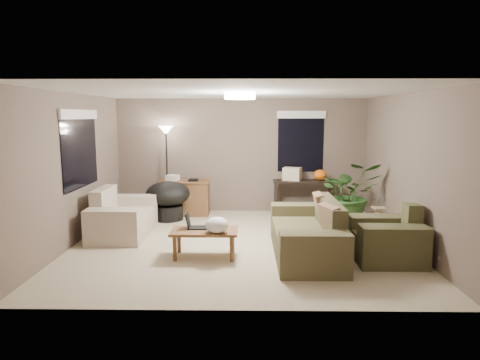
{
  "coord_description": "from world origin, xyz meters",
  "views": [
    {
      "loc": [
        0.11,
        -6.95,
        2.13
      ],
      "look_at": [
        0.0,
        0.2,
        1.05
      ],
      "focal_mm": 32.0,
      "sensor_mm": 36.0,
      "label": 1
    }
  ],
  "objects_px": {
    "main_sofa": "(308,236)",
    "armchair": "(387,240)",
    "console_table": "(303,194)",
    "desk": "(185,198)",
    "papasan_chair": "(168,198)",
    "houseplant": "(350,200)",
    "coffee_table": "(204,234)",
    "loveseat": "(122,218)",
    "floor_lamp": "(166,141)",
    "cat_scratching_post": "(378,223)"
  },
  "relations": [
    {
      "from": "main_sofa",
      "to": "armchair",
      "type": "relative_size",
      "value": 2.2
    },
    {
      "from": "console_table",
      "to": "desk",
      "type": "bearing_deg",
      "value": -178.04
    },
    {
      "from": "papasan_chair",
      "to": "houseplant",
      "type": "xyz_separation_m",
      "value": [
        3.63,
        -0.38,
        0.03
      ]
    },
    {
      "from": "houseplant",
      "to": "coffee_table",
      "type": "bearing_deg",
      "value": -143.68
    },
    {
      "from": "main_sofa",
      "to": "loveseat",
      "type": "bearing_deg",
      "value": 161.73
    },
    {
      "from": "papasan_chair",
      "to": "floor_lamp",
      "type": "relative_size",
      "value": 0.62
    },
    {
      "from": "loveseat",
      "to": "desk",
      "type": "distance_m",
      "value": 1.82
    },
    {
      "from": "desk",
      "to": "houseplant",
      "type": "bearing_deg",
      "value": -13.99
    },
    {
      "from": "coffee_table",
      "to": "floor_lamp",
      "type": "bearing_deg",
      "value": 110.65
    },
    {
      "from": "armchair",
      "to": "console_table",
      "type": "xyz_separation_m",
      "value": [
        -0.86,
        2.97,
        0.14
      ]
    },
    {
      "from": "console_table",
      "to": "cat_scratching_post",
      "type": "bearing_deg",
      "value": -54.53
    },
    {
      "from": "coffee_table",
      "to": "papasan_chair",
      "type": "bearing_deg",
      "value": 112.68
    },
    {
      "from": "desk",
      "to": "cat_scratching_post",
      "type": "bearing_deg",
      "value": -22.21
    },
    {
      "from": "coffee_table",
      "to": "houseplant",
      "type": "relative_size",
      "value": 0.79
    },
    {
      "from": "main_sofa",
      "to": "console_table",
      "type": "bearing_deg",
      "value": 84.22
    },
    {
      "from": "armchair",
      "to": "houseplant",
      "type": "height_order",
      "value": "houseplant"
    },
    {
      "from": "console_table",
      "to": "floor_lamp",
      "type": "bearing_deg",
      "value": 179.76
    },
    {
      "from": "cat_scratching_post",
      "to": "console_table",
      "type": "bearing_deg",
      "value": 125.47
    },
    {
      "from": "floor_lamp",
      "to": "houseplant",
      "type": "height_order",
      "value": "floor_lamp"
    },
    {
      "from": "coffee_table",
      "to": "console_table",
      "type": "xyz_separation_m",
      "value": [
        1.87,
        2.87,
        0.08
      ]
    },
    {
      "from": "loveseat",
      "to": "papasan_chair",
      "type": "relative_size",
      "value": 1.34
    },
    {
      "from": "armchair",
      "to": "papasan_chair",
      "type": "bearing_deg",
      "value": 146.68
    },
    {
      "from": "main_sofa",
      "to": "papasan_chair",
      "type": "height_order",
      "value": "main_sofa"
    },
    {
      "from": "papasan_chair",
      "to": "coffee_table",
      "type": "bearing_deg",
      "value": -67.32
    },
    {
      "from": "papasan_chair",
      "to": "armchair",
      "type": "bearing_deg",
      "value": -33.32
    },
    {
      "from": "console_table",
      "to": "papasan_chair",
      "type": "bearing_deg",
      "value": -169.24
    },
    {
      "from": "desk",
      "to": "console_table",
      "type": "height_order",
      "value": "same"
    },
    {
      "from": "cat_scratching_post",
      "to": "houseplant",
      "type": "bearing_deg",
      "value": 117.85
    },
    {
      "from": "desk",
      "to": "houseplant",
      "type": "relative_size",
      "value": 0.87
    },
    {
      "from": "console_table",
      "to": "houseplant",
      "type": "height_order",
      "value": "houseplant"
    },
    {
      "from": "console_table",
      "to": "papasan_chair",
      "type": "distance_m",
      "value": 2.89
    },
    {
      "from": "loveseat",
      "to": "armchair",
      "type": "bearing_deg",
      "value": -16.81
    },
    {
      "from": "floor_lamp",
      "to": "houseplant",
      "type": "xyz_separation_m",
      "value": [
        3.74,
        -0.94,
        -1.11
      ]
    },
    {
      "from": "floor_lamp",
      "to": "cat_scratching_post",
      "type": "distance_m",
      "value": 4.62
    },
    {
      "from": "desk",
      "to": "floor_lamp",
      "type": "distance_m",
      "value": 1.28
    },
    {
      "from": "loveseat",
      "to": "coffee_table",
      "type": "bearing_deg",
      "value": -36.86
    },
    {
      "from": "armchair",
      "to": "papasan_chair",
      "type": "xyz_separation_m",
      "value": [
        -3.7,
        2.43,
        0.17
      ]
    },
    {
      "from": "papasan_chair",
      "to": "desk",
      "type": "bearing_deg",
      "value": 58.85
    },
    {
      "from": "coffee_table",
      "to": "floor_lamp",
      "type": "xyz_separation_m",
      "value": [
        -1.09,
        2.88,
        1.24
      ]
    },
    {
      "from": "main_sofa",
      "to": "coffee_table",
      "type": "xyz_separation_m",
      "value": [
        -1.59,
        -0.15,
        0.06
      ]
    },
    {
      "from": "loveseat",
      "to": "houseplant",
      "type": "height_order",
      "value": "houseplant"
    },
    {
      "from": "desk",
      "to": "papasan_chair",
      "type": "xyz_separation_m",
      "value": [
        -0.27,
        -0.45,
        0.09
      ]
    },
    {
      "from": "desk",
      "to": "main_sofa",
      "type": "bearing_deg",
      "value": -48.93
    },
    {
      "from": "coffee_table",
      "to": "houseplant",
      "type": "distance_m",
      "value": 3.29
    },
    {
      "from": "loveseat",
      "to": "floor_lamp",
      "type": "xyz_separation_m",
      "value": [
        0.53,
        1.67,
        1.3
      ]
    },
    {
      "from": "main_sofa",
      "to": "armchair",
      "type": "height_order",
      "value": "same"
    },
    {
      "from": "armchair",
      "to": "cat_scratching_post",
      "type": "xyz_separation_m",
      "value": [
        0.29,
        1.37,
        -0.08
      ]
    },
    {
      "from": "desk",
      "to": "console_table",
      "type": "distance_m",
      "value": 2.57
    },
    {
      "from": "loveseat",
      "to": "cat_scratching_post",
      "type": "relative_size",
      "value": 3.2
    },
    {
      "from": "coffee_table",
      "to": "cat_scratching_post",
      "type": "bearing_deg",
      "value": 22.84
    }
  ]
}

